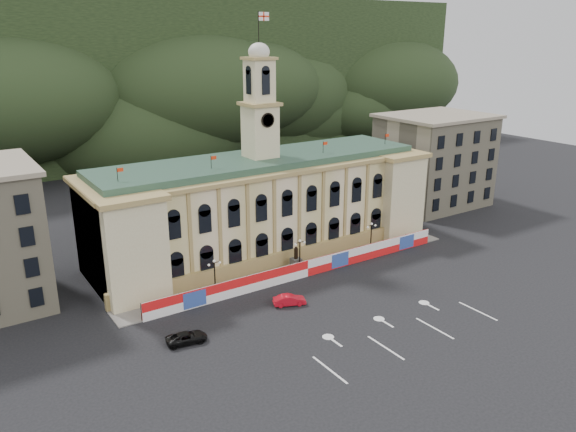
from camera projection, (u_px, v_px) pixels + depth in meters
ground at (376, 317)px, 70.65m from camera, size 260.00×260.00×0.00m
lane_markings at (405, 334)px, 66.68m from camera, size 26.00×10.00×0.02m
hill_ridge at (93, 86)px, 161.36m from camera, size 230.00×80.00×64.00m
city_hall at (262, 204)px, 90.13m from camera, size 56.20×17.60×37.10m
side_building_right at (434, 160)px, 114.82m from camera, size 21.00×17.00×18.60m
hoarding_fence at (308, 268)px, 82.24m from camera, size 50.00×0.44×2.50m
pavement at (297, 269)px, 84.70m from camera, size 56.00×5.50×0.16m
statue at (296, 262)px, 84.55m from camera, size 1.40×1.40×3.72m
lamp_left at (215, 274)px, 75.84m from camera, size 1.96×0.44×5.15m
lamp_center at (300, 253)px, 83.18m from camera, size 1.96×0.44×5.15m
lamp_right at (371, 235)px, 90.51m from camera, size 1.96×0.44×5.15m
red_sedan at (289, 300)px, 73.61m from camera, size 4.43×5.30×1.41m
black_suv at (187, 338)px, 64.61m from camera, size 3.75×5.47×1.32m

